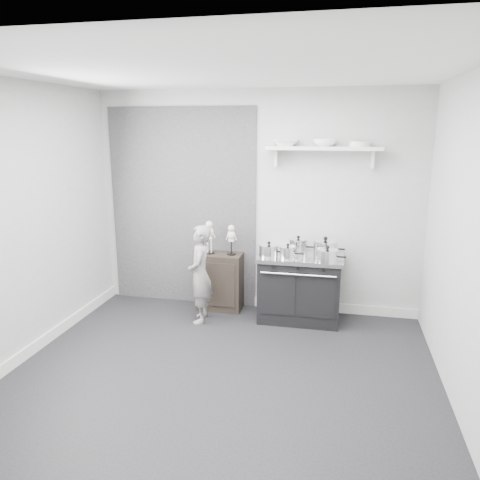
% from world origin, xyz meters
% --- Properties ---
extents(ground, '(4.00, 4.00, 0.00)m').
position_xyz_m(ground, '(0.00, 0.00, 0.00)').
color(ground, black).
rests_on(ground, ground).
extents(room_shell, '(4.02, 3.62, 2.71)m').
position_xyz_m(room_shell, '(-0.09, 0.15, 1.64)').
color(room_shell, '#A2A29F').
rests_on(room_shell, ground).
extents(wall_shelf, '(1.30, 0.26, 0.24)m').
position_xyz_m(wall_shelf, '(0.80, 1.68, 2.01)').
color(wall_shelf, silver).
rests_on(wall_shelf, room_shell).
extents(stove, '(0.99, 0.62, 0.79)m').
position_xyz_m(stove, '(0.59, 1.48, 0.40)').
color(stove, black).
rests_on(stove, ground).
extents(side_cabinet, '(0.55, 0.32, 0.72)m').
position_xyz_m(side_cabinet, '(-0.42, 1.61, 0.36)').
color(side_cabinet, black).
rests_on(side_cabinet, ground).
extents(child, '(0.35, 0.47, 1.16)m').
position_xyz_m(child, '(-0.55, 1.19, 0.58)').
color(child, gray).
rests_on(child, ground).
extents(pot_front_left, '(0.32, 0.23, 0.18)m').
position_xyz_m(pot_front_left, '(0.23, 1.36, 0.87)').
color(pot_front_left, silver).
rests_on(pot_front_left, stove).
extents(pot_back_left, '(0.31, 0.23, 0.21)m').
position_xyz_m(pot_back_left, '(0.55, 1.59, 0.88)').
color(pot_back_left, silver).
rests_on(pot_back_left, stove).
extents(pot_back_right, '(0.37, 0.28, 0.22)m').
position_xyz_m(pot_back_right, '(0.87, 1.56, 0.88)').
color(pot_back_right, silver).
rests_on(pot_back_right, stove).
extents(pot_front_right, '(0.33, 0.24, 0.19)m').
position_xyz_m(pot_front_right, '(0.90, 1.28, 0.87)').
color(pot_front_right, silver).
rests_on(pot_front_right, stove).
extents(pot_front_center, '(0.28, 0.19, 0.17)m').
position_xyz_m(pot_front_center, '(0.46, 1.32, 0.87)').
color(pot_front_center, silver).
rests_on(pot_front_center, stove).
extents(skeleton_full, '(0.13, 0.09, 0.48)m').
position_xyz_m(skeleton_full, '(-0.55, 1.61, 0.96)').
color(skeleton_full, beige).
rests_on(skeleton_full, side_cabinet).
extents(skeleton_torso, '(0.12, 0.08, 0.43)m').
position_xyz_m(skeleton_torso, '(-0.27, 1.61, 0.93)').
color(skeleton_torso, beige).
rests_on(skeleton_torso, side_cabinet).
extents(bowl_large, '(0.30, 0.30, 0.07)m').
position_xyz_m(bowl_large, '(0.36, 1.67, 2.08)').
color(bowl_large, white).
rests_on(bowl_large, wall_shelf).
extents(bowl_small, '(0.26, 0.26, 0.08)m').
position_xyz_m(bowl_small, '(0.81, 1.67, 2.08)').
color(bowl_small, white).
rests_on(bowl_small, wall_shelf).
extents(plate_stack, '(0.24, 0.24, 0.06)m').
position_xyz_m(plate_stack, '(1.19, 1.67, 2.07)').
color(plate_stack, silver).
rests_on(plate_stack, wall_shelf).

